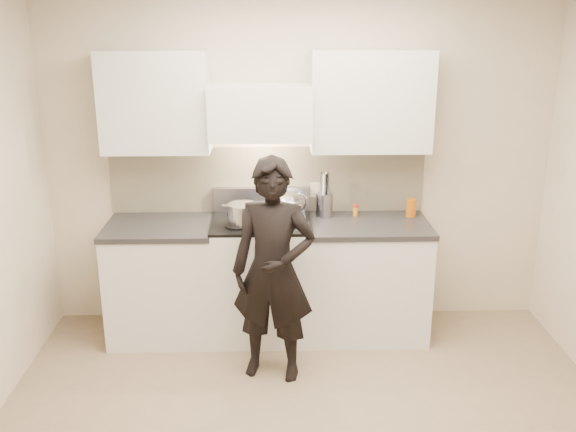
{
  "coord_description": "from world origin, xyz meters",
  "views": [
    {
      "loc": [
        -0.22,
        -3.23,
        2.47
      ],
      "look_at": [
        -0.11,
        1.05,
        1.1
      ],
      "focal_mm": 40.0,
      "sensor_mm": 36.0,
      "label": 1
    }
  ],
  "objects_px": {
    "stove": "(262,277)",
    "utensil_crock": "(324,203)",
    "counter_right": "(367,277)",
    "wok": "(286,203)",
    "person": "(273,271)"
  },
  "relations": [
    {
      "from": "stove",
      "to": "wok",
      "type": "xyz_separation_m",
      "value": [
        0.19,
        0.11,
        0.57
      ]
    },
    {
      "from": "stove",
      "to": "person",
      "type": "distance_m",
      "value": 0.7
    },
    {
      "from": "stove",
      "to": "counter_right",
      "type": "xyz_separation_m",
      "value": [
        0.83,
        0.0,
        -0.01
      ]
    },
    {
      "from": "stove",
      "to": "person",
      "type": "height_order",
      "value": "person"
    },
    {
      "from": "wok",
      "to": "person",
      "type": "distance_m",
      "value": 0.79
    },
    {
      "from": "utensil_crock",
      "to": "stove",
      "type": "bearing_deg",
      "value": -160.97
    },
    {
      "from": "wok",
      "to": "utensil_crock",
      "type": "relative_size",
      "value": 1.18
    },
    {
      "from": "counter_right",
      "to": "stove",
      "type": "bearing_deg",
      "value": -180.0
    },
    {
      "from": "stove",
      "to": "utensil_crock",
      "type": "xyz_separation_m",
      "value": [
        0.49,
        0.17,
        0.55
      ]
    },
    {
      "from": "stove",
      "to": "counter_right",
      "type": "height_order",
      "value": "stove"
    },
    {
      "from": "wok",
      "to": "stove",
      "type": "bearing_deg",
      "value": -149.07
    },
    {
      "from": "wok",
      "to": "utensil_crock",
      "type": "distance_m",
      "value": 0.31
    },
    {
      "from": "utensil_crock",
      "to": "wok",
      "type": "bearing_deg",
      "value": -169.37
    },
    {
      "from": "counter_right",
      "to": "person",
      "type": "bearing_deg",
      "value": -139.99
    },
    {
      "from": "stove",
      "to": "wok",
      "type": "relative_size",
      "value": 2.33
    }
  ]
}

